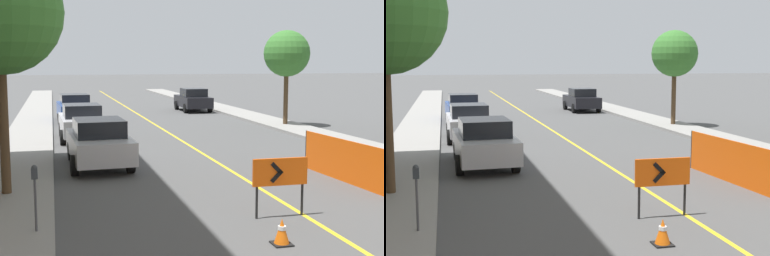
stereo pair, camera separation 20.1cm
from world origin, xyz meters
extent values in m
cube|color=gold|center=(0.00, 36.55, 0.00)|extent=(0.12, 73.10, 0.01)
cube|color=gray|center=(-6.50, 36.55, 0.06)|extent=(2.11, 73.10, 0.12)
cube|color=gray|center=(6.50, 36.55, 0.06)|extent=(2.11, 73.10, 0.12)
cube|color=black|center=(-1.29, 18.49, 0.01)|extent=(0.37, 0.37, 0.03)
cone|color=orange|center=(-1.29, 18.49, 0.27)|extent=(0.29, 0.29, 0.48)
cylinder|color=white|center=(-1.29, 18.49, 0.33)|extent=(0.15, 0.15, 0.08)
cube|color=#EF560C|center=(-0.59, 20.18, 1.02)|extent=(1.28, 0.08, 0.61)
cube|color=black|center=(-0.68, 20.14, 1.11)|extent=(0.30, 0.02, 0.30)
cube|color=black|center=(-0.68, 20.14, 0.94)|extent=(0.30, 0.02, 0.30)
cylinder|color=black|center=(-1.13, 20.18, 0.36)|extent=(0.06, 0.06, 0.72)
cylinder|color=black|center=(-0.04, 20.18, 0.36)|extent=(0.06, 0.06, 0.72)
cube|color=#EF560C|center=(2.66, 22.90, 0.61)|extent=(0.29, 4.43, 1.22)
cylinder|color=#262626|center=(2.53, 25.12, 0.61)|extent=(0.05, 0.05, 1.22)
cube|color=#B7B7BC|center=(-3.98, 27.09, 0.68)|extent=(1.99, 4.38, 0.72)
cube|color=black|center=(-3.98, 26.88, 1.31)|extent=(1.61, 2.00, 0.55)
cylinder|color=black|center=(-4.83, 28.42, 0.32)|extent=(0.25, 0.65, 0.64)
cylinder|color=black|center=(-3.12, 28.42, 0.32)|extent=(0.25, 0.65, 0.64)
cylinder|color=black|center=(-4.83, 25.76, 0.32)|extent=(0.25, 0.65, 0.64)
cylinder|color=black|center=(-3.12, 25.76, 0.32)|extent=(0.25, 0.65, 0.64)
cube|color=#B7B7BC|center=(-4.19, 33.34, 0.68)|extent=(1.95, 4.36, 0.72)
cube|color=black|center=(-4.19, 33.12, 1.31)|extent=(1.60, 1.99, 0.55)
cylinder|color=black|center=(-5.05, 34.67, 0.32)|extent=(0.24, 0.65, 0.64)
cylinder|color=black|center=(-3.34, 34.67, 0.32)|extent=(0.24, 0.65, 0.64)
cylinder|color=black|center=(-5.05, 32.00, 0.32)|extent=(0.24, 0.65, 0.64)
cylinder|color=black|center=(-3.34, 32.00, 0.32)|extent=(0.24, 0.65, 0.64)
cube|color=navy|center=(-4.18, 40.94, 0.68)|extent=(2.00, 4.38, 0.72)
cube|color=black|center=(-4.18, 40.73, 1.31)|extent=(1.62, 2.01, 0.55)
cylinder|color=black|center=(-5.04, 42.28, 0.32)|extent=(0.25, 0.65, 0.64)
cylinder|color=black|center=(-3.33, 42.28, 0.32)|extent=(0.25, 0.65, 0.64)
cylinder|color=black|center=(-5.04, 39.61, 0.32)|extent=(0.25, 0.65, 0.64)
cylinder|color=black|center=(-3.33, 39.61, 0.32)|extent=(0.25, 0.65, 0.64)
cube|color=black|center=(4.06, 45.42, 0.68)|extent=(1.86, 4.32, 0.72)
cube|color=black|center=(4.06, 45.21, 1.31)|extent=(1.56, 1.95, 0.55)
cylinder|color=black|center=(3.21, 46.76, 0.32)|extent=(0.23, 0.64, 0.64)
cylinder|color=black|center=(4.92, 46.76, 0.32)|extent=(0.23, 0.64, 0.64)
cylinder|color=black|center=(3.21, 44.09, 0.32)|extent=(0.23, 0.64, 0.64)
cylinder|color=black|center=(4.92, 44.09, 0.32)|extent=(0.23, 0.64, 0.64)
cylinder|color=#4C4C51|center=(-5.80, 20.11, 0.65)|extent=(0.05, 0.05, 1.05)
cube|color=#33383D|center=(-5.80, 20.11, 1.28)|extent=(0.12, 0.10, 0.22)
sphere|color=#33383D|center=(-5.80, 20.11, 1.39)|extent=(0.11, 0.11, 0.11)
cylinder|color=#4C3823|center=(-6.61, 23.50, 1.81)|extent=(0.24, 0.24, 3.37)
cylinder|color=#4C3823|center=(6.61, 35.66, 1.53)|extent=(0.24, 0.24, 2.82)
sphere|color=#38752D|center=(6.61, 35.66, 3.86)|extent=(2.44, 2.44, 2.44)
camera|label=1|loc=(-5.41, 9.47, 3.45)|focal=50.00mm
camera|label=2|loc=(-5.21, 9.42, 3.45)|focal=50.00mm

